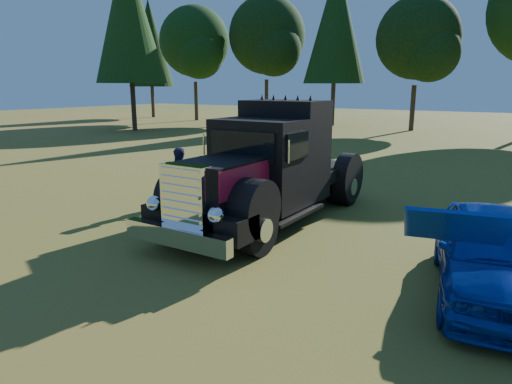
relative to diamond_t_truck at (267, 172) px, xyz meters
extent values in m
plane|color=#3E5A1A|center=(0.75, -2.68, -1.28)|extent=(120.00, 120.00, 0.00)
cylinder|color=#2D2116|center=(-24.25, 26.32, 0.61)|extent=(0.36, 0.36, 3.78)
sphere|color=black|center=(-24.25, 26.32, 6.28)|extent=(6.72, 6.72, 6.72)
sphere|color=black|center=(-22.99, 25.48, 5.02)|extent=(4.62, 4.62, 4.62)
cylinder|color=#2D2116|center=(-3.25, 26.82, 0.43)|extent=(0.36, 0.36, 3.42)
sphere|color=black|center=(-3.25, 26.82, 5.56)|extent=(6.08, 6.08, 6.08)
sphere|color=black|center=(-2.11, 26.06, 4.42)|extent=(4.18, 4.18, 4.18)
cylinder|color=#2D2116|center=(-10.25, 27.82, 1.06)|extent=(0.36, 0.36, 4.68)
cone|color=black|center=(-10.25, 27.82, 7.17)|extent=(5.20, 5.20, 9.75)
cylinder|color=#2D2116|center=(-17.25, 28.32, 0.70)|extent=(0.36, 0.36, 3.96)
sphere|color=black|center=(-17.25, 28.32, 6.64)|extent=(7.04, 7.04, 7.04)
sphere|color=black|center=(-15.93, 27.44, 5.32)|extent=(4.84, 4.84, 4.84)
cylinder|color=#2D2116|center=(-31.25, 27.32, 0.88)|extent=(0.36, 0.36, 4.32)
cone|color=black|center=(-31.25, 27.32, 6.52)|extent=(4.80, 4.80, 9.00)
cylinder|color=#2D2116|center=(-21.25, 15.32, 1.06)|extent=(0.36, 0.36, 4.68)
cone|color=black|center=(-21.25, 15.32, 7.17)|extent=(5.20, 5.20, 9.75)
cylinder|color=black|center=(-1.04, -2.08, -0.73)|extent=(0.32, 1.10, 1.10)
cylinder|color=black|center=(1.06, -2.08, -0.73)|extent=(0.32, 1.10, 1.10)
cylinder|color=black|center=(-1.04, 2.72, -0.73)|extent=(0.32, 1.10, 1.10)
cylinder|color=black|center=(1.06, 2.72, -0.73)|extent=(0.32, 1.10, 1.10)
cylinder|color=black|center=(-0.71, 2.72, -0.73)|extent=(0.32, 1.10, 1.10)
cylinder|color=black|center=(0.73, 2.72, -0.73)|extent=(0.32, 1.10, 1.10)
cube|color=black|center=(0.01, 0.52, -0.66)|extent=(1.60, 6.40, 0.28)
cube|color=white|center=(0.01, -3.33, -0.73)|extent=(2.50, 0.22, 0.36)
cube|color=white|center=(0.01, -3.03, -0.03)|extent=(1.05, 0.30, 1.30)
cube|color=black|center=(0.01, -1.98, 0.02)|extent=(1.35, 1.80, 1.10)
cube|color=maroon|center=(-0.68, -1.98, 0.22)|extent=(0.02, 1.80, 0.60)
cube|color=maroon|center=(0.70, -1.98, 0.22)|extent=(0.02, 1.80, 0.60)
cylinder|color=black|center=(-0.94, -2.08, -0.33)|extent=(0.55, 1.24, 1.24)
cylinder|color=black|center=(0.96, -2.08, -0.33)|extent=(0.55, 1.24, 1.24)
sphere|color=white|center=(-0.77, -3.10, -0.23)|extent=(0.32, 0.32, 0.32)
sphere|color=white|center=(0.79, -3.10, -0.23)|extent=(0.32, 0.32, 0.32)
cube|color=black|center=(0.01, -0.43, 0.27)|extent=(2.05, 1.30, 2.10)
cube|color=black|center=(0.01, -1.10, 0.77)|extent=(1.70, 0.05, 0.65)
cube|color=black|center=(0.01, 0.87, 0.47)|extent=(2.05, 1.30, 2.50)
cube|color=black|center=(0.01, 2.52, -0.33)|extent=(2.00, 2.00, 0.35)
cube|color=black|center=(-1.52, 0.00, 0.17)|extent=(1.03, 0.51, 1.50)
cube|color=#963A15|center=(-1.55, 0.04, 0.02)|extent=(0.78, 0.37, 0.75)
imported|color=#1907A1|center=(5.23, -1.57, -0.55)|extent=(2.60, 4.54, 1.45)
cube|color=#1907A1|center=(4.86, -3.23, 0.27)|extent=(1.47, 1.19, 0.67)
imported|color=#222350|center=(-1.39, -0.30, -0.40)|extent=(0.65, 0.76, 1.77)
imported|color=#1D2E45|center=(-2.96, 0.16, -0.45)|extent=(1.01, 1.01, 1.65)
imported|color=#0A3B40|center=(-13.33, 19.33, -0.70)|extent=(1.59, 3.64, 1.16)
camera|label=1|loc=(5.73, -9.46, 2.07)|focal=32.00mm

